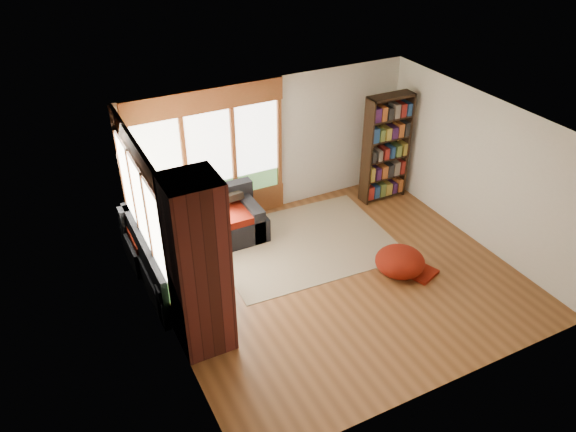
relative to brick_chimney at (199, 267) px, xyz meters
name	(u,v)px	position (x,y,z in m)	size (l,w,h in m)	color
floor	(339,278)	(2.40, 0.35, -1.30)	(5.50, 5.50, 0.00)	brown
ceiling	(348,130)	(2.40, 0.35, 1.30)	(5.50, 5.50, 0.00)	white
wall_back	(271,147)	(2.40, 2.85, 0.00)	(5.50, 0.04, 2.60)	silver
wall_front	(456,310)	(2.40, -2.15, 0.00)	(5.50, 0.04, 2.60)	silver
wall_left	(164,260)	(-0.35, 0.35, 0.00)	(0.04, 5.00, 2.60)	silver
wall_right	(482,172)	(5.15, 0.35, 0.00)	(0.04, 5.00, 2.60)	silver
windows_back	(210,158)	(1.20, 2.82, 0.05)	(2.82, 0.10, 1.90)	brown
windows_left	(143,213)	(-0.32, 1.55, 0.05)	(0.10, 2.62, 1.90)	brown
roller_blind	(127,165)	(-0.29, 2.38, 0.45)	(0.03, 0.72, 0.90)	#719B5C
brick_chimney	(199,267)	(0.00, 0.00, 0.00)	(0.70, 0.70, 2.60)	#471914
sectional_sofa	(188,241)	(0.45, 2.05, -1.00)	(2.20, 2.20, 0.80)	black
area_rug	(304,243)	(2.37, 1.49, -1.29)	(3.04, 2.32, 0.01)	beige
bookshelf	(386,148)	(4.54, 2.22, -0.23)	(0.92, 0.31, 2.14)	black
pouf	(400,261)	(3.36, 0.04, -1.07)	(0.81, 0.81, 0.44)	maroon
dog_tan	(185,210)	(0.50, 2.27, -0.52)	(0.97, 0.80, 0.47)	brown
dog_brindle	(202,244)	(0.44, 1.22, -0.54)	(0.76, 0.93, 0.46)	black
throw_pillows	(185,214)	(0.48, 2.20, -0.55)	(1.98, 1.68, 0.45)	black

